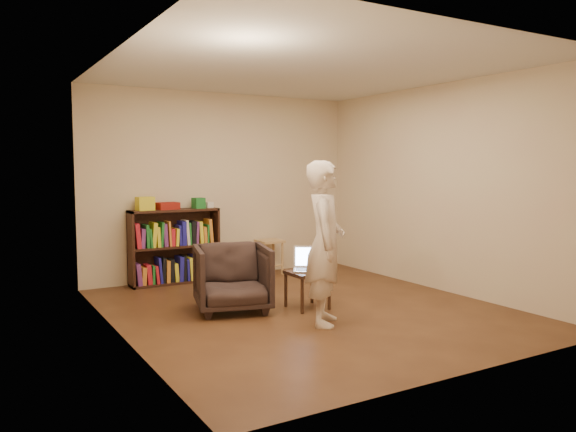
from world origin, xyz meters
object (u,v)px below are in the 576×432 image
bookshelf (174,251)px  person (325,243)px  stool (270,246)px  armchair (232,278)px  side_table (307,278)px  laptop (309,265)px

bookshelf → person: bearing=-76.4°
bookshelf → stool: 1.43m
person → bookshelf: bearing=49.4°
armchair → person: person is taller
armchair → side_table: size_ratio=1.93×
bookshelf → armchair: bearing=-88.1°
bookshelf → side_table: (0.82, -2.05, -0.10)m
side_table → person: size_ratio=0.25×
side_table → stool: bearing=73.1°
side_table → person: (-0.18, -0.61, 0.47)m
laptop → person: size_ratio=0.29×
person → stool: bearing=19.1°
side_table → bookshelf: bearing=111.8°
side_table → armchair: bearing=157.9°
bookshelf → laptop: bearing=-66.2°
bookshelf → person: 2.77m
bookshelf → stool: (1.43, -0.06, -0.04)m
laptop → person: 0.78m
bookshelf → armchair: bookshelf is taller
stool → laptop: (-0.54, -1.94, 0.07)m
stool → person: bearing=-106.8°
armchair → side_table: 0.83m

